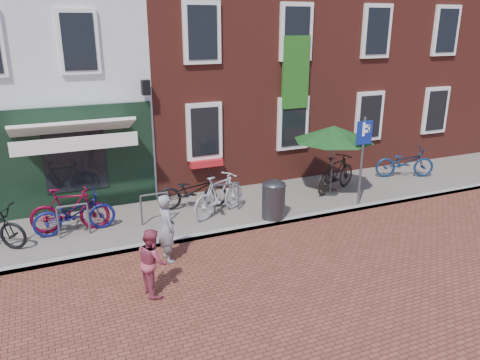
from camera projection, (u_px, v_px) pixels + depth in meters
name	position (u px, v px, depth m)	size (l,w,h in m)	color
ground	(226.00, 235.00, 11.84)	(80.00, 80.00, 0.00)	brown
sidewalk	(239.00, 207.00, 13.51)	(24.00, 3.00, 0.10)	slate
building_brick_mid	(205.00, 25.00, 17.11)	(6.00, 8.00, 10.00)	maroon
building_brick_right	(343.00, 24.00, 19.36)	(6.00, 8.00, 10.00)	maroon
filler_right	(459.00, 35.00, 21.95)	(7.00, 8.00, 9.00)	maroon
litter_bin	(274.00, 197.00, 12.44)	(0.62, 0.62, 1.13)	#343336
parking_sign	(363.00, 147.00, 13.06)	(0.50, 0.08, 2.53)	#4C4C4F
parasol	(334.00, 130.00, 13.80)	(2.36, 2.36, 2.21)	#4C4C4F
woman	(167.00, 228.00, 10.34)	(0.57, 0.37, 1.56)	gray
boy	(152.00, 262.00, 9.11)	(0.66, 0.51, 1.35)	#9D3A4D
bicycle_1	(70.00, 210.00, 11.65)	(0.54, 1.90, 1.14)	#5E041D
bicycle_2	(74.00, 213.00, 11.59)	(0.68, 1.96, 1.03)	#101456
bicycle_3	(219.00, 195.00, 12.67)	(0.54, 1.90, 1.14)	#A3A2A5
bicycle_4	(192.00, 191.00, 13.12)	(0.68, 1.96, 1.03)	black
bicycle_5	(336.00, 173.00, 14.45)	(0.54, 1.90, 1.14)	black
bicycle_6	(405.00, 162.00, 15.83)	(0.68, 1.96, 1.03)	#0E264B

